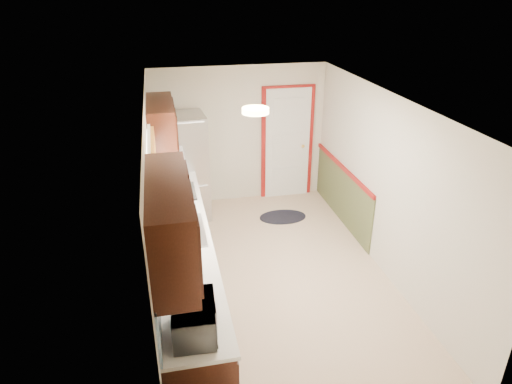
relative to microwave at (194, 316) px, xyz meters
name	(u,v)px	position (x,y,z in m)	size (l,w,h in m)	color
room_shell	(276,196)	(1.20, 1.95, 0.08)	(3.20, 5.20, 2.52)	beige
kitchen_run	(180,245)	(-0.04, 1.66, -0.31)	(0.63, 4.00, 2.20)	#33140B
back_wall_trim	(299,154)	(2.19, 4.16, -0.23)	(1.12, 2.30, 2.08)	maroon
ceiling_fixture	(255,111)	(0.90, 1.75, 1.24)	(0.30, 0.30, 0.06)	#FFD88C
microwave	(194,316)	(0.00, 0.00, 0.00)	(0.54, 0.30, 0.36)	white
refrigerator	(184,167)	(0.18, 3.97, -0.24)	(0.78, 0.76, 1.76)	#B7B7BC
rug	(283,217)	(1.76, 3.54, -1.12)	(0.79, 0.51, 0.01)	black
cooktop	(177,192)	(0.01, 2.87, -0.17)	(0.51, 0.61, 0.02)	black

